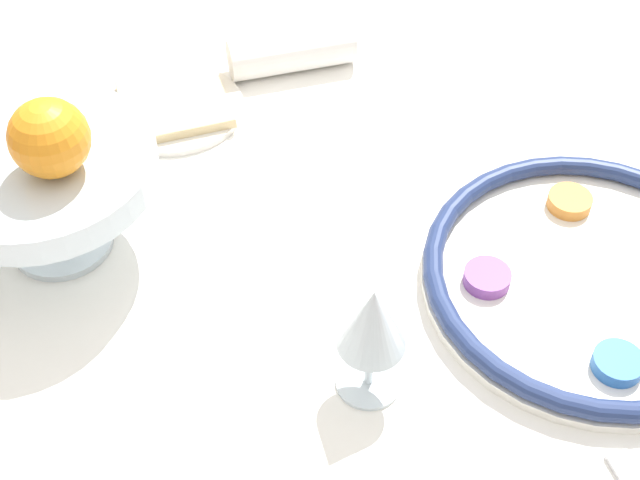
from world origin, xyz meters
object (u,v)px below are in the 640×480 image
Objects in this scene: bread_plate at (174,106)px; napkin_roll at (292,52)px; orange_fruit at (49,138)px; seder_plate at (591,277)px; fruit_stand at (40,176)px; wine_glass at (372,323)px.

napkin_roll reaches higher than bread_plate.
seder_plate is at bearing 174.23° from orange_fruit.
napkin_roll is at bearing -124.24° from orange_fruit.
fruit_stand is 0.07m from orange_fruit.
fruit_stand is 1.36× the size of bread_plate.
napkin_roll is at bearing -81.71° from wine_glass.
seder_plate is 0.53m from orange_fruit.
napkin_roll is at bearing -149.70° from bread_plate.
orange_fruit is 0.29m from bread_plate.
wine_glass is 0.35m from fruit_stand.
fruit_stand is 0.39m from napkin_roll.
fruit_stand reaches higher than napkin_roll.
seder_plate is 2.53× the size of wine_glass.
fruit_stand reaches higher than bread_plate.
orange_fruit is at bearing 72.51° from bread_plate.
napkin_roll is (-0.24, -0.30, -0.08)m from fruit_stand.
bread_plate is at bearing -33.02° from seder_plate.
fruit_stand is at bearing 51.55° from napkin_roll.
napkin_roll is (-0.21, -0.31, -0.13)m from orange_fruit.
wine_glass is at bearing 118.17° from bread_plate.
seder_plate is at bearing -154.37° from wine_glass.
wine_glass reaches higher than seder_plate.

